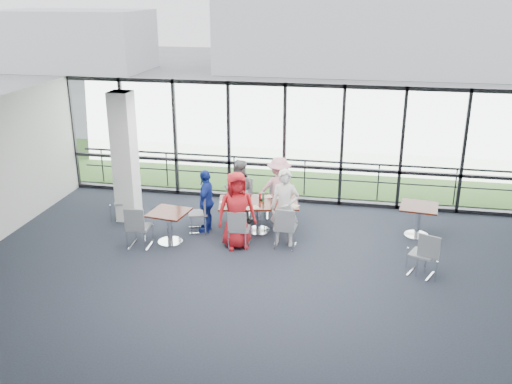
% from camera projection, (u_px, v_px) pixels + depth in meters
% --- Properties ---
extents(floor, '(12.00, 10.00, 0.02)m').
position_uv_depth(floor, '(245.00, 292.00, 10.89)').
color(floor, '#232633').
rests_on(floor, ground).
extents(ceiling, '(12.00, 10.00, 0.04)m').
position_uv_depth(ceiling, '(244.00, 128.00, 9.80)').
color(ceiling, white).
rests_on(ceiling, ground).
extents(curtain_wall_back, '(12.00, 0.10, 3.20)m').
position_uv_depth(curtain_wall_back, '(284.00, 144.00, 14.96)').
color(curtain_wall_back, white).
rests_on(curtain_wall_back, ground).
extents(structural_column, '(0.50, 0.50, 3.20)m').
position_uv_depth(structural_column, '(125.00, 158.00, 13.76)').
color(structural_column, white).
rests_on(structural_column, ground).
extents(apron, '(80.00, 70.00, 0.02)m').
position_uv_depth(apron, '(304.00, 152.00, 20.13)').
color(apron, gray).
rests_on(apron, ground).
extents(grass_strip, '(80.00, 5.00, 0.01)m').
position_uv_depth(grass_strip, '(297.00, 168.00, 18.27)').
color(grass_strip, '#3B5F25').
rests_on(grass_strip, ground).
extents(hangar_main, '(24.00, 10.00, 6.00)m').
position_uv_depth(hangar_main, '(400.00, 25.00, 38.70)').
color(hangar_main, silver).
rests_on(hangar_main, ground).
extents(hangar_aux, '(10.00, 6.00, 4.00)m').
position_uv_depth(hangar_aux, '(74.00, 40.00, 39.28)').
color(hangar_aux, silver).
rests_on(hangar_aux, ground).
extents(guard_rail, '(12.00, 0.06, 0.06)m').
position_uv_depth(guard_rail, '(287.00, 177.00, 15.89)').
color(guard_rail, '#2D2D33').
rests_on(guard_rail, ground).
extents(main_table, '(2.00, 1.36, 0.75)m').
position_uv_depth(main_table, '(258.00, 207.00, 13.37)').
color(main_table, '#36170E').
rests_on(main_table, ground).
extents(side_table_left, '(0.92, 0.92, 0.75)m').
position_uv_depth(side_table_left, '(169.00, 217.00, 12.78)').
color(side_table_left, '#36170E').
rests_on(side_table_left, ground).
extents(side_table_right, '(0.93, 0.93, 0.75)m').
position_uv_depth(side_table_right, '(419.00, 211.00, 13.12)').
color(side_table_right, '#36170E').
rests_on(side_table_right, ground).
extents(diner_near_left, '(1.01, 0.87, 1.75)m').
position_uv_depth(diner_near_left, '(237.00, 210.00, 12.48)').
color(diner_near_left, '#B5161C').
rests_on(diner_near_left, ground).
extents(diner_near_right, '(0.64, 0.47, 1.76)m').
position_uv_depth(diner_near_right, '(285.00, 208.00, 12.60)').
color(diner_near_right, silver).
rests_on(diner_near_right, ground).
extents(diner_far_left, '(0.78, 0.50, 1.57)m').
position_uv_depth(diner_far_left, '(239.00, 190.00, 13.97)').
color(diner_far_left, gray).
rests_on(diner_far_left, ground).
extents(diner_far_right, '(1.07, 0.62, 1.58)m').
position_uv_depth(diner_far_right, '(279.00, 188.00, 14.08)').
color(diner_far_right, '#FBA3B1').
rests_on(diner_far_right, ground).
extents(diner_end, '(0.49, 0.89, 1.51)m').
position_uv_depth(diner_end, '(206.00, 201.00, 13.37)').
color(diner_end, navy).
rests_on(diner_end, ground).
extents(chair_main_nl, '(0.47, 0.47, 0.88)m').
position_uv_depth(chair_main_nl, '(240.00, 229.00, 12.62)').
color(chair_main_nl, gray).
rests_on(chair_main_nl, ground).
extents(chair_main_nr, '(0.48, 0.48, 0.93)m').
position_uv_depth(chair_main_nr, '(285.00, 228.00, 12.61)').
color(chair_main_nr, gray).
rests_on(chair_main_nr, ground).
extents(chair_main_fl, '(0.53, 0.53, 0.92)m').
position_uv_depth(chair_main_fl, '(241.00, 200.00, 14.28)').
color(chair_main_fl, gray).
rests_on(chair_main_fl, ground).
extents(chair_main_fr, '(0.53, 0.53, 0.93)m').
position_uv_depth(chair_main_fr, '(275.00, 199.00, 14.27)').
color(chair_main_fr, gray).
rests_on(chair_main_fr, ground).
extents(chair_main_end, '(0.55, 0.55, 0.89)m').
position_uv_depth(chair_main_end, '(198.00, 213.00, 13.46)').
color(chair_main_end, gray).
rests_on(chair_main_end, ground).
extents(chair_spare_la, '(0.50, 0.50, 0.95)m').
position_uv_depth(chair_spare_la, '(139.00, 227.00, 12.62)').
color(chair_spare_la, gray).
rests_on(chair_spare_la, ground).
extents(chair_spare_lb, '(0.58, 0.58, 0.93)m').
position_uv_depth(chair_spare_lb, '(124.00, 202.00, 14.14)').
color(chair_spare_lb, gray).
rests_on(chair_spare_lb, ground).
extents(chair_spare_r, '(0.60, 0.60, 0.93)m').
position_uv_depth(chair_spare_r, '(422.00, 254.00, 11.37)').
color(chair_spare_r, gray).
rests_on(chair_spare_r, ground).
extents(plate_nl, '(0.28, 0.28, 0.01)m').
position_uv_depth(plate_nl, '(238.00, 207.00, 13.01)').
color(plate_nl, white).
rests_on(plate_nl, main_table).
extents(plate_nr, '(0.24, 0.24, 0.01)m').
position_uv_depth(plate_nr, '(282.00, 206.00, 13.07)').
color(plate_nr, white).
rests_on(plate_nr, main_table).
extents(plate_fl, '(0.27, 0.27, 0.01)m').
position_uv_depth(plate_fl, '(241.00, 196.00, 13.66)').
color(plate_fl, white).
rests_on(plate_fl, main_table).
extents(plate_fr, '(0.27, 0.27, 0.01)m').
position_uv_depth(plate_fr, '(280.00, 197.00, 13.60)').
color(plate_fr, white).
rests_on(plate_fr, main_table).
extents(plate_end, '(0.25, 0.25, 0.01)m').
position_uv_depth(plate_end, '(225.00, 202.00, 13.27)').
color(plate_end, white).
rests_on(plate_end, main_table).
extents(tumbler_a, '(0.07, 0.07, 0.13)m').
position_uv_depth(tumbler_a, '(249.00, 203.00, 13.08)').
color(tumbler_a, white).
rests_on(tumbler_a, main_table).
extents(tumbler_b, '(0.07, 0.07, 0.14)m').
position_uv_depth(tumbler_b, '(272.00, 201.00, 13.18)').
color(tumbler_b, white).
rests_on(tumbler_b, main_table).
extents(tumbler_c, '(0.07, 0.07, 0.14)m').
position_uv_depth(tumbler_c, '(262.00, 195.00, 13.55)').
color(tumbler_c, white).
rests_on(tumbler_c, main_table).
extents(tumbler_d, '(0.07, 0.07, 0.15)m').
position_uv_depth(tumbler_d, '(232.00, 201.00, 13.14)').
color(tumbler_d, white).
rests_on(tumbler_d, main_table).
extents(menu_a, '(0.38, 0.35, 0.00)m').
position_uv_depth(menu_a, '(252.00, 208.00, 12.96)').
color(menu_a, white).
rests_on(menu_a, main_table).
extents(menu_b, '(0.38, 0.34, 0.00)m').
position_uv_depth(menu_b, '(292.00, 205.00, 13.11)').
color(menu_b, white).
rests_on(menu_b, main_table).
extents(menu_c, '(0.37, 0.34, 0.00)m').
position_uv_depth(menu_c, '(265.00, 197.00, 13.64)').
color(menu_c, white).
rests_on(menu_c, main_table).
extents(condiment_caddy, '(0.10, 0.07, 0.04)m').
position_uv_depth(condiment_caddy, '(262.00, 200.00, 13.40)').
color(condiment_caddy, black).
rests_on(condiment_caddy, main_table).
extents(ketchup_bottle, '(0.06, 0.06, 0.18)m').
position_uv_depth(ketchup_bottle, '(260.00, 197.00, 13.38)').
color(ketchup_bottle, '#A30F19').
rests_on(ketchup_bottle, main_table).
extents(green_bottle, '(0.05, 0.05, 0.20)m').
position_uv_depth(green_bottle, '(263.00, 197.00, 13.34)').
color(green_bottle, '#257535').
rests_on(green_bottle, main_table).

